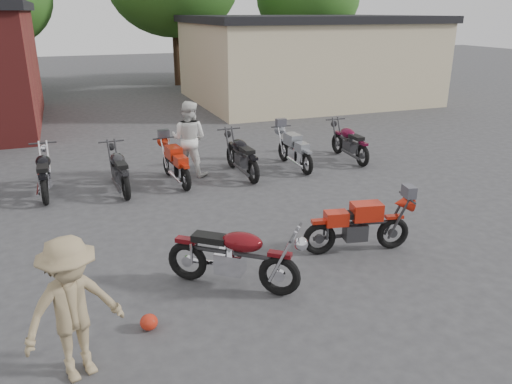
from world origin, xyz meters
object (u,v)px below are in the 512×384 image
object	(u,v)px
sportbike	(360,223)
person_tan	(73,310)
vintage_motorcycle	(235,252)
row_bike_2	(44,171)
helmet	(149,322)
row_bike_7	(349,140)
row_bike_5	(241,153)
row_bike_3	(119,168)
row_bike_6	(294,148)
row_bike_4	(175,162)

from	to	relation	value
sportbike	person_tan	distance (m)	4.94
vintage_motorcycle	row_bike_2	bearing A→B (deg)	155.19
helmet	row_bike_7	world-z (taller)	row_bike_7
helmet	row_bike_7	size ratio (longest dim) A/B	0.12
helmet	row_bike_5	bearing A→B (deg)	60.31
vintage_motorcycle	row_bike_3	distance (m)	5.22
vintage_motorcycle	row_bike_5	bearing A→B (deg)	108.40
row_bike_3	row_bike_5	xyz separation A→B (m)	(3.02, 0.09, 0.02)
vintage_motorcycle	row_bike_5	xyz separation A→B (m)	(1.91, 5.19, -0.01)
row_bike_5	row_bike_6	distance (m)	1.54
vintage_motorcycle	person_tan	distance (m)	2.58
row_bike_7	row_bike_2	bearing A→B (deg)	91.37
row_bike_7	row_bike_4	bearing A→B (deg)	94.22
vintage_motorcycle	helmet	bearing A→B (deg)	-117.89
row_bike_6	row_bike_7	distance (m)	1.76
person_tan	row_bike_5	xyz separation A→B (m)	(4.18, 6.39, -0.29)
sportbike	row_bike_5	size ratio (longest dim) A/B	0.93
helmet	row_bike_2	bearing A→B (deg)	102.39
sportbike	row_bike_2	size ratio (longest dim) A/B	0.95
vintage_motorcycle	row_bike_7	xyz separation A→B (m)	(5.20, 5.46, -0.03)
row_bike_4	row_bike_7	xyz separation A→B (m)	(4.97, 0.26, 0.03)
helmet	row_bike_6	xyz separation A→B (m)	(4.84, 5.92, 0.43)
helmet	row_bike_6	world-z (taller)	row_bike_6
row_bike_5	row_bike_6	xyz separation A→B (m)	(1.53, 0.13, -0.04)
helmet	person_tan	size ratio (longest dim) A/B	0.14
row_bike_5	row_bike_7	world-z (taller)	row_bike_5
vintage_motorcycle	row_bike_6	world-z (taller)	vintage_motorcycle
row_bike_2	row_bike_6	bearing A→B (deg)	-90.57
helmet	row_bike_4	size ratio (longest dim) A/B	0.13
vintage_motorcycle	row_bike_7	distance (m)	7.54
helmet	row_bike_5	size ratio (longest dim) A/B	0.12
row_bike_2	row_bike_7	xyz separation A→B (m)	(7.92, 0.02, -0.00)
sportbike	helmet	distance (m)	3.94
helmet	row_bike_2	world-z (taller)	row_bike_2
sportbike	row_bike_5	distance (m)	4.81
row_bike_4	row_bike_6	distance (m)	3.22
vintage_motorcycle	row_bike_3	size ratio (longest dim) A/B	1.07
row_bike_3	row_bike_4	xyz separation A→B (m)	(1.34, 0.10, -0.02)
row_bike_5	vintage_motorcycle	bearing A→B (deg)	157.27
row_bike_2	helmet	bearing A→B (deg)	-167.02
sportbike	row_bike_4	world-z (taller)	sportbike
vintage_motorcycle	row_bike_7	size ratio (longest dim) A/B	1.06
vintage_motorcycle	helmet	size ratio (longest dim) A/B	8.60
vintage_motorcycle	helmet	xyz separation A→B (m)	(-1.40, -0.61, -0.48)
row_bike_2	row_bike_7	distance (m)	7.92
person_tan	row_bike_6	xyz separation A→B (m)	(5.71, 6.51, -0.33)
row_bike_3	row_bike_7	size ratio (longest dim) A/B	0.99
sportbike	row_bike_2	world-z (taller)	row_bike_2
row_bike_5	row_bike_7	size ratio (longest dim) A/B	1.03
sportbike	row_bike_7	distance (m)	5.78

